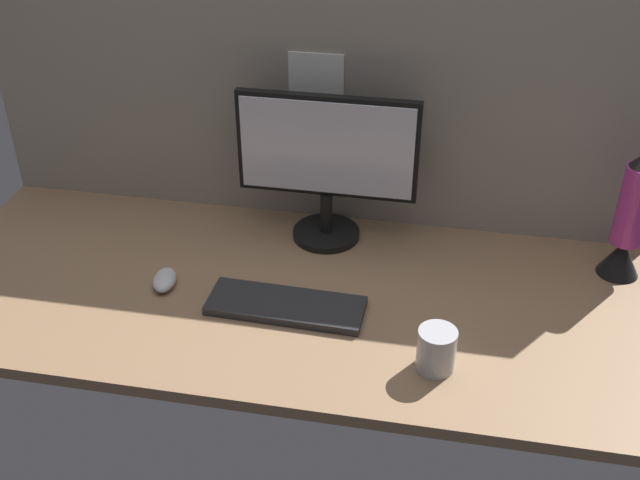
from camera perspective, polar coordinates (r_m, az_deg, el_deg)
The scene contains 7 objects.
ground_plane at distance 192.78cm, azimuth -2.22°, elevation -3.82°, with size 180.00×80.00×3.00cm, color #8C6B4C.
cubicle_wall_back at distance 207.50cm, azimuth -0.14°, elevation 9.99°, with size 180.00×5.50×65.54cm.
monitor at distance 200.05cm, azimuth 0.52°, elevation 5.85°, with size 46.71×18.00×40.17cm.
keyboard at distance 184.36cm, azimuth -2.52°, elevation -4.83°, with size 37.00×13.00×2.00cm, color #262628.
mouse at distance 195.07cm, azimuth -11.31°, elevation -2.88°, with size 5.60×9.60×3.40cm, color silver.
mug_steel at distance 168.01cm, azimuth 8.52°, elevation -7.94°, with size 8.38×8.38×9.84cm.
lava_lamp at distance 203.12cm, azimuth 21.66°, elevation 1.03°, with size 10.35×10.35×33.87cm.
Camera 1 is at (35.91, -149.95, 114.22)cm, focal length 43.71 mm.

